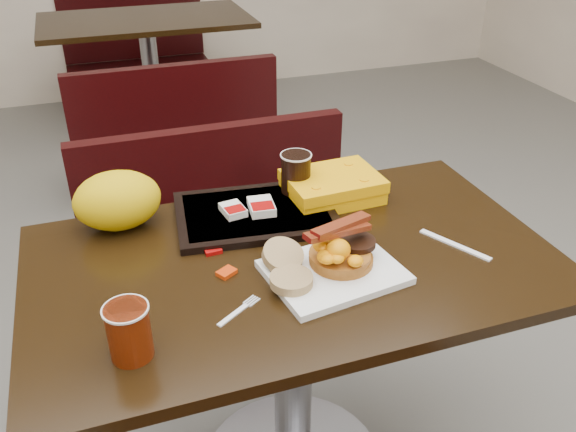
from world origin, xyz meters
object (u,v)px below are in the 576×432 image
object	(u,v)px
table_far	(152,81)
clamshell	(332,187)
knife	(455,245)
fork	(233,315)
hashbrown_sleeve_left	(233,210)
pancake_stack	(341,257)
coffee_cup_near	(129,332)
table_near	(293,376)
bench_far_s	(172,124)
bench_near_n	(228,243)
tray	(256,213)
paper_bag	(117,200)
bench_far_n	(138,53)
platter	(334,272)
coffee_cup_far	(296,173)
hashbrown_sleeve_right	(261,207)

from	to	relation	value
table_far	clamshell	distance (m)	2.40
table_far	knife	xyz separation A→B (m)	(0.38, -2.68, 0.38)
fork	hashbrown_sleeve_left	bearing A→B (deg)	42.06
pancake_stack	coffee_cup_near	xyz separation A→B (m)	(-0.47, -0.13, 0.02)
table_near	knife	distance (m)	0.54
table_near	bench_far_s	world-z (taller)	table_near
hashbrown_sleeve_left	clamshell	size ratio (longest dim) A/B	0.29
table_near	bench_near_n	world-z (taller)	table_near
tray	hashbrown_sleeve_left	xyz separation A→B (m)	(-0.06, 0.00, 0.02)
bench_near_n	paper_bag	world-z (taller)	paper_bag
fork	bench_far_s	bearing A→B (deg)	51.63
fork	paper_bag	distance (m)	0.47
hashbrown_sleeve_left	bench_far_n	bearing A→B (deg)	79.88
bench_far_s	hashbrown_sleeve_left	xyz separation A→B (m)	(-0.09, -1.69, 0.42)
platter	fork	world-z (taller)	platter
bench_near_n	bench_far_n	size ratio (longest dim) A/B	1.00
table_far	platter	world-z (taller)	platter
table_near	knife	size ratio (longest dim) A/B	6.47
clamshell	table_near	bearing A→B (deg)	-131.59
coffee_cup_near	paper_bag	world-z (taller)	paper_bag
hashbrown_sleeve_left	coffee_cup_far	bearing A→B (deg)	9.41
tray	table_near	bearing A→B (deg)	-75.16
knife	coffee_cup_far	world-z (taller)	coffee_cup_far
bench_near_n	coffee_cup_near	bearing A→B (deg)	-113.21
table_far	clamshell	xyz separation A→B (m)	(0.19, -2.36, 0.41)
bench_near_n	fork	world-z (taller)	fork
knife	paper_bag	world-z (taller)	paper_bag
knife	tray	world-z (taller)	tray
bench_far_s	coffee_cup_near	distance (m)	2.18
coffee_cup_far	coffee_cup_near	bearing A→B (deg)	-135.78
pancake_stack	hashbrown_sleeve_left	bearing A→B (deg)	121.40
knife	hashbrown_sleeve_right	world-z (taller)	hashbrown_sleeve_right
bench_far_n	fork	bearing A→B (deg)	-93.05
table_far	fork	size ratio (longest dim) A/B	10.42
table_far	bench_far_n	distance (m)	0.70
pancake_stack	coffee_cup_far	size ratio (longest dim) A/B	1.33
bench_near_n	bench_far_s	distance (m)	1.20
clamshell	coffee_cup_near	bearing A→B (deg)	-145.35
fork	coffee_cup_far	size ratio (longest dim) A/B	1.07
bench_near_n	knife	world-z (taller)	knife
bench_far_s	paper_bag	xyz separation A→B (m)	(-0.36, -1.63, 0.46)
coffee_cup_far	knife	bearing A→B (deg)	-51.57
bench_far_n	coffee_cup_far	world-z (taller)	coffee_cup_far
platter	bench_near_n	bearing A→B (deg)	86.14
tray	coffee_cup_far	distance (m)	0.16
tray	bench_far_n	bearing A→B (deg)	95.89
bench_far_s	coffee_cup_far	distance (m)	1.69
bench_near_n	fork	distance (m)	0.96
platter	clamshell	distance (m)	0.36
bench_far_n	coffee_cup_near	size ratio (longest dim) A/B	9.09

